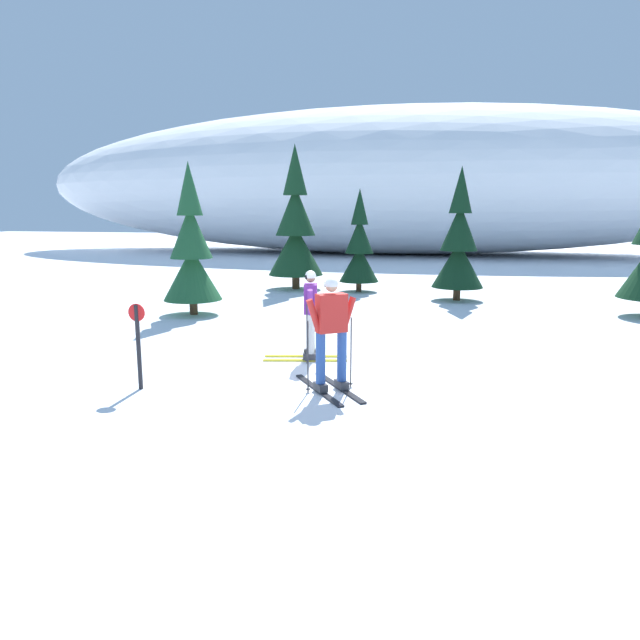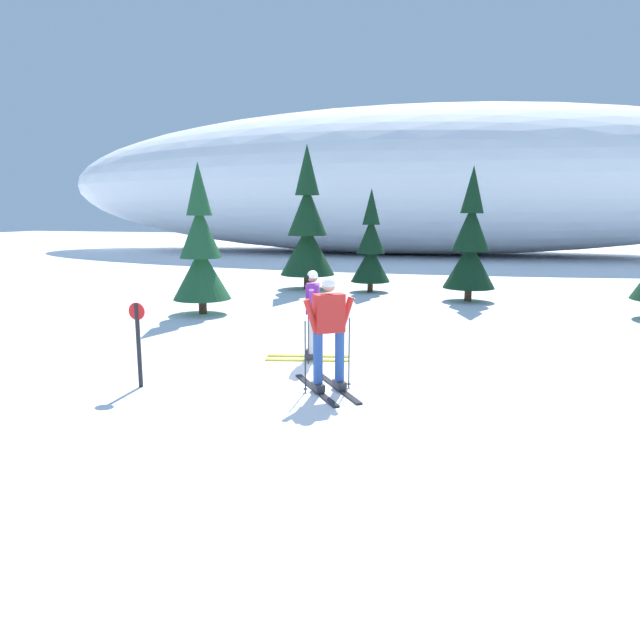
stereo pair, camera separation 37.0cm
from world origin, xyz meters
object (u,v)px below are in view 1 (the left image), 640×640
object	(u,v)px
skier_purple_jacket	(310,313)
pine_tree_center_left	(295,229)
pine_tree_far_left	(191,252)
pine_tree_center_right	(459,245)
trail_marker_post	(138,341)
skier_red_jacket	(331,331)
pine_tree_center	(359,249)

from	to	relation	value
skier_purple_jacket	pine_tree_center_left	world-z (taller)	pine_tree_center_left
pine_tree_far_left	pine_tree_center_right	xyz separation A→B (m)	(6.95, 4.39, 0.03)
pine_tree_far_left	trail_marker_post	xyz separation A→B (m)	(2.22, -6.43, -0.92)
skier_red_jacket	pine_tree_center_left	world-z (taller)	pine_tree_center_left
pine_tree_center_left	pine_tree_center_right	size ratio (longest dim) A/B	1.23
skier_red_jacket	skier_purple_jacket	size ratio (longest dim) A/B	1.06
skier_red_jacket	pine_tree_center_right	xyz separation A→B (m)	(1.77, 10.19, 0.78)
pine_tree_center_right	trail_marker_post	xyz separation A→B (m)	(-4.73, -10.82, -0.96)
skier_purple_jacket	pine_tree_center	size ratio (longest dim) A/B	0.48
skier_purple_jacket	pine_tree_center	distance (m)	9.62
pine_tree_far_left	pine_tree_center_left	xyz separation A→B (m)	(1.22, 5.81, 0.43)
pine_tree_center	skier_purple_jacket	bearing A→B (deg)	-85.33
pine_tree_center_right	trail_marker_post	bearing A→B (deg)	-113.63
trail_marker_post	pine_tree_far_left	bearing A→B (deg)	109.07
pine_tree_far_left	pine_tree_center	xyz separation A→B (m)	(3.57, 5.64, -0.22)
pine_tree_center_left	pine_tree_center	distance (m)	2.45
skier_red_jacket	trail_marker_post	distance (m)	3.04
pine_tree_center_left	trail_marker_post	xyz separation A→B (m)	(1.00, -12.24, -1.36)
pine_tree_center_left	pine_tree_center_right	world-z (taller)	pine_tree_center_left
skier_purple_jacket	trail_marker_post	bearing A→B (deg)	-130.60
pine_tree_center_right	skier_purple_jacket	bearing A→B (deg)	-107.33
pine_tree_center_right	pine_tree_far_left	bearing A→B (deg)	-147.73
skier_red_jacket	pine_tree_far_left	size ratio (longest dim) A/B	0.44
pine_tree_center	trail_marker_post	bearing A→B (deg)	-96.41
skier_purple_jacket	pine_tree_center_right	size ratio (longest dim) A/B	0.41
pine_tree_far_left	pine_tree_center_right	size ratio (longest dim) A/B	0.98
skier_red_jacket	pine_tree_center_left	bearing A→B (deg)	108.88
pine_tree_far_left	skier_red_jacket	bearing A→B (deg)	-48.19
pine_tree_center	pine_tree_center_right	distance (m)	3.61
skier_purple_jacket	pine_tree_far_left	size ratio (longest dim) A/B	0.42
pine_tree_far_left	trail_marker_post	size ratio (longest dim) A/B	2.97
pine_tree_center	trail_marker_post	xyz separation A→B (m)	(-1.35, -12.06, -0.71)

